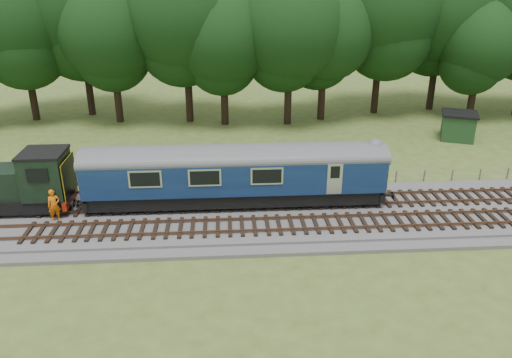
{
  "coord_description": "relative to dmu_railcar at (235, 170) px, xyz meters",
  "views": [
    {
      "loc": [
        -5.78,
        -26.61,
        13.86
      ],
      "look_at": [
        -3.92,
        1.4,
        2.0
      ],
      "focal_mm": 35.0,
      "sensor_mm": 36.0,
      "label": 1
    }
  ],
  "objects": [
    {
      "name": "track_south",
      "position": [
        5.17,
        -3.0,
        -2.19
      ],
      "size": [
        67.2,
        2.4,
        0.21
      ],
      "color": "black",
      "rests_on": "ballast"
    },
    {
      "name": "tree_line",
      "position": [
        5.17,
        20.6,
        -2.61
      ],
      "size": [
        70.0,
        8.0,
        18.0
      ],
      "primitive_type": null,
      "color": "black",
      "rests_on": "ground"
    },
    {
      "name": "shunter_loco",
      "position": [
        -13.93,
        0.0,
        -0.63
      ],
      "size": [
        8.92,
        2.6,
        3.38
      ],
      "color": "black",
      "rests_on": "ground"
    },
    {
      "name": "track_north",
      "position": [
        5.17,
        -0.0,
        -2.19
      ],
      "size": [
        67.2,
        2.4,
        0.21
      ],
      "color": "black",
      "rests_on": "ballast"
    },
    {
      "name": "ballast",
      "position": [
        5.17,
        -1.4,
        -2.43
      ],
      "size": [
        70.0,
        7.0,
        0.35
      ],
      "primitive_type": "cube",
      "color": "#4C4C4F",
      "rests_on": "ground"
    },
    {
      "name": "worker",
      "position": [
        -10.51,
        -1.49,
        -1.29
      ],
      "size": [
        0.83,
        0.72,
        1.93
      ],
      "primitive_type": "imported",
      "rotation": [
        0.0,
        0.0,
        0.46
      ],
      "color": "orange",
      "rests_on": "ballast"
    },
    {
      "name": "fence",
      "position": [
        5.17,
        3.1,
        -2.61
      ],
      "size": [
        64.0,
        0.12,
        1.0
      ],
      "primitive_type": null,
      "color": "#6B6054",
      "rests_on": "ground"
    },
    {
      "name": "dmu_railcar",
      "position": [
        0.0,
        0.0,
        0.0
      ],
      "size": [
        18.05,
        2.86,
        3.88
      ],
      "color": "black",
      "rests_on": "ground"
    },
    {
      "name": "ground",
      "position": [
        5.17,
        -1.4,
        -2.61
      ],
      "size": [
        120.0,
        120.0,
        0.0
      ],
      "primitive_type": "plane",
      "color": "#495D22",
      "rests_on": "ground"
    },
    {
      "name": "shed",
      "position": [
        19.8,
        12.65,
        -1.4
      ],
      "size": [
        3.78,
        3.78,
        2.39
      ],
      "rotation": [
        0.0,
        0.0,
        -0.37
      ],
      "color": "#1B3C1F",
      "rests_on": "ground"
    }
  ]
}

